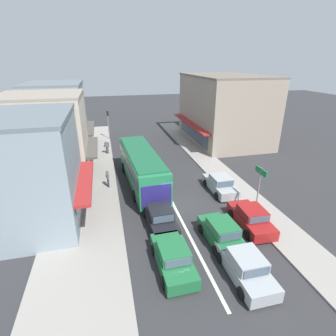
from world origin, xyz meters
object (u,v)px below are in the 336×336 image
Objects in this scene: hatchback_queue_gap_filler at (221,232)px; sedan_adjacent_lane_trail at (245,266)px; sedan_behind_bus_mid at (160,218)px; parked_sedan_kerb_second at (220,184)px; city_bus at (142,165)px; sedan_adjacent_lane_lead at (173,258)px; pedestrian_with_handbag_near at (108,177)px; traffic_light_downstreet at (108,120)px; directional_road_sign at (260,179)px; pedestrian_browsing_midblock at (107,146)px; parked_sedan_kerb_front at (251,218)px.

hatchback_queue_gap_filler reaches higher than sedan_adjacent_lane_trail.
parked_sedan_kerb_second is at bearing 31.60° from sedan_behind_bus_mid.
city_bus is 2.61× the size of sedan_adjacent_lane_trail.
sedan_adjacent_lane_lead is 11.29m from pedestrian_with_handbag_near.
traffic_light_downstreet is 15.85m from pedestrian_with_handbag_near.
directional_road_sign is at bearing -70.01° from parked_sedan_kerb_second.
pedestrian_with_handbag_near is at bearing 125.34° from hatchback_queue_gap_filler.
hatchback_queue_gap_filler is 0.89× the size of sedan_behind_bus_mid.
hatchback_queue_gap_filler is at bearing -70.85° from pedestrian_browsing_midblock.
pedestrian_with_handbag_near is (-3.32, 6.78, 0.40)m from sedan_behind_bus_mid.
pedestrian_with_handbag_near is (-9.52, 2.96, 0.40)m from parked_sedan_kerb_second.
parked_sedan_kerb_front is at bearing -70.14° from traffic_light_downstreet.
parked_sedan_kerb_front is 2.62× the size of pedestrian_browsing_midblock.
directional_road_sign is (7.68, 4.21, 2.01)m from sedan_adjacent_lane_lead.
sedan_adjacent_lane_lead is at bearing -81.54° from pedestrian_browsing_midblock.
traffic_light_downstreet is at bearing 98.68° from city_bus.
sedan_adjacent_lane_trail is (0.05, -2.98, -0.05)m from hatchback_queue_gap_filler.
pedestrian_with_handbag_near reaches higher than sedan_behind_bus_mid.
pedestrian_with_handbag_near is 9.29m from pedestrian_browsing_midblock.
directional_road_sign is (7.53, 0.17, 2.01)m from sedan_behind_bus_mid.
pedestrian_browsing_midblock is at bearing 123.87° from directional_road_sign.
sedan_adjacent_lane_lead is at bearing -157.65° from hatchback_queue_gap_filler.
pedestrian_browsing_midblock is at bearing 106.80° from sedan_adjacent_lane_trail.
hatchback_queue_gap_filler reaches higher than parked_sedan_kerb_front.
directional_road_sign reaches higher than city_bus.
parked_sedan_kerb_front is at bearing 56.53° from sedan_adjacent_lane_trail.
parked_sedan_kerb_second is (6.44, -3.06, -1.22)m from city_bus.
parked_sedan_kerb_front is (2.73, 1.06, -0.05)m from hatchback_queue_gap_filler.
traffic_light_downstreet is at bearing 96.63° from sedan_behind_bus_mid.
parked_sedan_kerb_second is 2.59× the size of pedestrian_browsing_midblock.
city_bus reaches higher than pedestrian_with_handbag_near.
parked_sedan_kerb_front is at bearing 21.28° from hatchback_queue_gap_filler.
sedan_adjacent_lane_lead is at bearing -128.96° from parked_sedan_kerb_second.
parked_sedan_kerb_front is at bearing -91.42° from parked_sedan_kerb_second.
sedan_adjacent_lane_trail is (3.63, -12.47, -1.22)m from city_bus.
pedestrian_browsing_midblock is at bearing -94.65° from traffic_light_downstreet.
directional_road_sign is (4.14, 5.76, 2.01)m from sedan_adjacent_lane_trail.
hatchback_queue_gap_filler is 2.93m from parked_sedan_kerb_front.
directional_road_sign is at bearing 33.48° from hatchback_queue_gap_filler.
hatchback_queue_gap_filler is 2.98m from sedan_adjacent_lane_trail.
sedan_behind_bus_mid is 7.29m from parked_sedan_kerb_second.
city_bus is at bearing 91.91° from sedan_behind_bus_mid.
pedestrian_with_handbag_near is at bearing 106.30° from sedan_adjacent_lane_lead.
city_bus reaches higher than sedan_adjacent_lane_trail.
sedan_adjacent_lane_lead is 1.17× the size of directional_road_sign.
hatchback_queue_gap_filler is 5.40m from directional_road_sign.
sedan_behind_bus_mid is 1.01× the size of sedan_adjacent_lane_trail.
sedan_adjacent_lane_lead is at bearing -89.58° from city_bus.
parked_sedan_kerb_front is at bearing -130.54° from directional_road_sign.
pedestrian_with_handbag_near is at bearing 148.62° from directional_road_sign.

